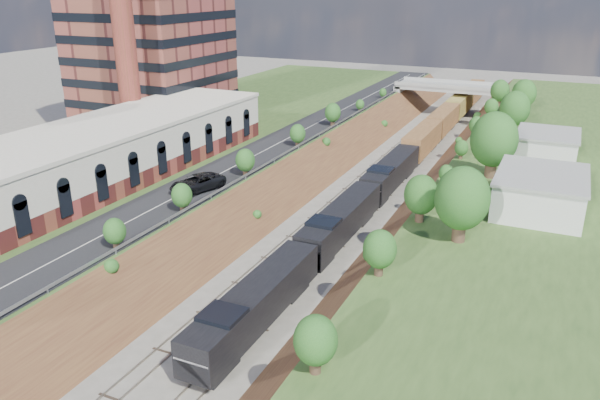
{
  "coord_description": "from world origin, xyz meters",
  "views": [
    {
      "loc": [
        24.8,
        -13.97,
        28.83
      ],
      "look_at": [
        -0.75,
        41.48,
        6.0
      ],
      "focal_mm": 35.0,
      "sensor_mm": 36.0,
      "label": 1
    }
  ],
  "objects": [
    {
      "name": "tree_right_large",
      "position": [
        17.0,
        40.0,
        9.38
      ],
      "size": [
        5.25,
        5.25,
        7.61
      ],
      "color": "#473323",
      "rests_on": "platform_right"
    },
    {
      "name": "road",
      "position": [
        -15.5,
        60.0,
        5.05
      ],
      "size": [
        8.0,
        180.0,
        0.1
      ],
      "primitive_type": "cube",
      "color": "black",
      "rests_on": "platform_left"
    },
    {
      "name": "rail_left_track",
      "position": [
        -2.6,
        60.0,
        0.09
      ],
      "size": [
        1.58,
        180.0,
        0.18
      ],
      "primitive_type": "cube",
      "color": "gray",
      "rests_on": "ground"
    },
    {
      "name": "rail_right_track",
      "position": [
        2.6,
        60.0,
        0.09
      ],
      "size": [
        1.58,
        180.0,
        0.18
      ],
      "primitive_type": "cube",
      "color": "gray",
      "rests_on": "ground"
    },
    {
      "name": "smokestack",
      "position": [
        -36.0,
        56.0,
        25.0
      ],
      "size": [
        3.2,
        3.2,
        40.0
      ],
      "primitive_type": "cylinder",
      "color": "maroon",
      "rests_on": "platform_left"
    },
    {
      "name": "commercial_building",
      "position": [
        -28.0,
        38.0,
        8.51
      ],
      "size": [
        14.3,
        62.3,
        7.0
      ],
      "color": "maroon",
      "rests_on": "platform_left"
    },
    {
      "name": "white_building_near",
      "position": [
        23.5,
        52.0,
        7.0
      ],
      "size": [
        9.0,
        12.0,
        4.0
      ],
      "primitive_type": "cube",
      "color": "silver",
      "rests_on": "platform_right"
    },
    {
      "name": "platform_left",
      "position": [
        -33.0,
        60.0,
        2.5
      ],
      "size": [
        44.0,
        180.0,
        5.0
      ],
      "primitive_type": "cube",
      "color": "#334F20",
      "rests_on": "ground"
    },
    {
      "name": "freight_train",
      "position": [
        2.6,
        83.14,
        2.73
      ],
      "size": [
        3.29,
        132.11,
        4.85
      ],
      "color": "black",
      "rests_on": "ground"
    },
    {
      "name": "suv",
      "position": [
        -14.42,
        41.5,
        6.07
      ],
      "size": [
        5.34,
        7.68,
        1.95
      ],
      "primitive_type": "imported",
      "rotation": [
        0.0,
        0.0,
        -0.33
      ],
      "color": "black",
      "rests_on": "road"
    },
    {
      "name": "embankment_left",
      "position": [
        -11.0,
        60.0,
        0.0
      ],
      "size": [
        10.0,
        180.0,
        10.0
      ],
      "primitive_type": "cube",
      "rotation": [
        0.0,
        0.79,
        0.0
      ],
      "color": "brown",
      "rests_on": "ground"
    },
    {
      "name": "overpass",
      "position": [
        0.0,
        122.0,
        4.92
      ],
      "size": [
        24.5,
        8.3,
        7.4
      ],
      "color": "gray",
      "rests_on": "ground"
    },
    {
      "name": "guardrail",
      "position": [
        -11.4,
        59.8,
        5.55
      ],
      "size": [
        0.1,
        171.0,
        0.7
      ],
      "color": "#99999E",
      "rests_on": "platform_left"
    },
    {
      "name": "embankment_right",
      "position": [
        11.0,
        60.0,
        0.0
      ],
      "size": [
        10.0,
        180.0,
        10.0
      ],
      "primitive_type": "cube",
      "rotation": [
        0.0,
        0.79,
        0.0
      ],
      "color": "brown",
      "rests_on": "ground"
    },
    {
      "name": "tree_left_crest",
      "position": [
        -11.8,
        20.0,
        7.04
      ],
      "size": [
        2.45,
        2.45,
        3.55
      ],
      "color": "#473323",
      "rests_on": "platform_left"
    },
    {
      "name": "white_building_far",
      "position": [
        23.0,
        74.0,
        6.8
      ],
      "size": [
        8.0,
        10.0,
        3.6
      ],
      "primitive_type": "cube",
      "color": "silver",
      "rests_on": "platform_right"
    }
  ]
}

